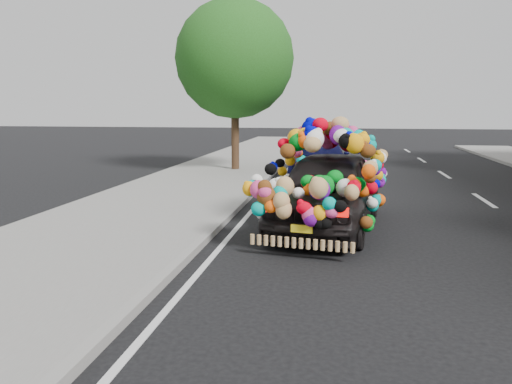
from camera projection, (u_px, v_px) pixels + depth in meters
ground at (341, 248)px, 8.40m from camera, size 100.00×100.00×0.00m
sidewalk at (102, 234)px, 9.09m from camera, size 4.00×60.00×0.12m
kerb at (205, 238)px, 8.77m from camera, size 0.15×60.00×0.13m
tree_near_sidewalk at (235, 59)px, 17.58m from camera, size 4.20×4.20×6.13m
plush_art_car at (328, 172)px, 9.68m from camera, size 2.78×4.85×2.14m
navy_sedan at (319, 159)px, 16.26m from camera, size 2.05×4.66×1.33m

